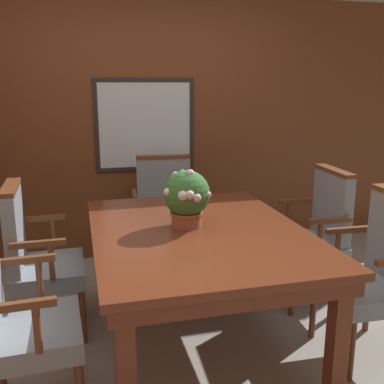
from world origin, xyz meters
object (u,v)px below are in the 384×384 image
(dining_table, at_px, (198,243))
(chair_left_far, at_px, (35,254))
(chair_right_near, at_px, (377,269))
(chair_left_near, at_px, (15,312))
(potted_plant, at_px, (186,197))
(chair_right_far, at_px, (317,230))
(chair_head_far, at_px, (165,210))

(dining_table, distance_m, chair_left_far, 1.09)
(dining_table, distance_m, chair_right_near, 1.10)
(chair_left_near, bearing_deg, chair_right_near, -92.33)
(chair_left_far, bearing_deg, chair_left_near, 176.36)
(dining_table, bearing_deg, chair_left_far, 159.53)
(chair_right_near, relative_size, potted_plant, 2.79)
(chair_right_far, xyz_separation_m, chair_right_near, (-0.02, -0.75, 0.00))
(chair_right_far, bearing_deg, chair_right_near, 1.60)
(chair_right_far, xyz_separation_m, chair_left_near, (-2.09, -0.77, 0.00))
(chair_head_far, height_order, chair_right_near, same)
(chair_head_far, xyz_separation_m, potted_plant, (-0.08, -1.14, 0.41))
(chair_left_far, xyz_separation_m, chair_right_near, (2.03, -0.77, 0.00))
(chair_right_far, relative_size, chair_head_far, 1.00)
(chair_left_far, bearing_deg, dining_table, -111.72)
(chair_left_near, bearing_deg, chair_left_far, -5.24)
(dining_table, relative_size, chair_left_near, 1.66)
(chair_right_far, bearing_deg, chair_left_far, -87.35)
(chair_right_far, distance_m, chair_left_near, 2.22)
(chair_right_far, bearing_deg, chair_head_far, -126.74)
(chair_right_far, xyz_separation_m, chair_head_far, (-1.02, 0.85, 0.00))
(chair_right_far, bearing_deg, chair_left_near, -66.62)
(chair_head_far, distance_m, chair_left_near, 1.94)
(dining_table, relative_size, chair_left_far, 1.66)
(potted_plant, bearing_deg, chair_right_far, 15.02)
(chair_left_far, xyz_separation_m, chair_head_far, (1.04, 0.83, 0.00))
(chair_left_far, bearing_deg, chair_right_far, -91.65)
(chair_left_near, bearing_deg, chair_head_far, -36.27)
(chair_right_far, distance_m, potted_plant, 1.21)
(chair_left_far, relative_size, chair_right_far, 1.00)
(chair_right_near, height_order, potted_plant, potted_plant)
(dining_table, bearing_deg, chair_head_far, 88.83)
(chair_left_near, bearing_deg, dining_table, -71.44)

